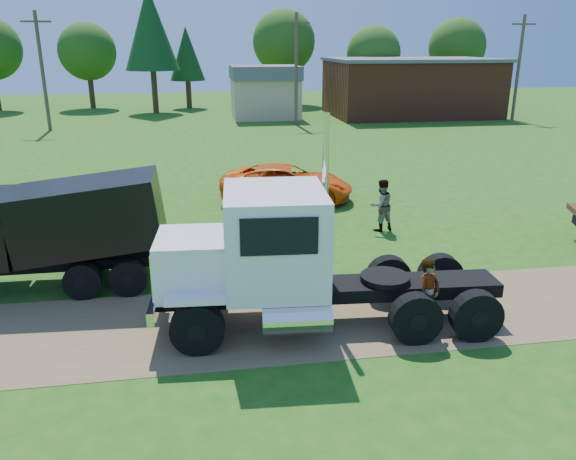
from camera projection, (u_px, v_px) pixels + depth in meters
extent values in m
plane|color=#1B5512|center=(304.00, 319.00, 14.33)|extent=(140.00, 140.00, 0.00)
cube|color=brown|center=(304.00, 318.00, 14.33)|extent=(120.00, 4.20, 0.01)
cube|color=black|center=(331.00, 289.00, 13.89)|extent=(8.43, 1.63, 0.33)
cylinder|color=black|center=(197.00, 328.00, 12.56)|extent=(1.25, 0.47, 1.23)
cylinder|color=black|center=(197.00, 328.00, 12.56)|extent=(0.46, 0.44, 0.43)
cylinder|color=black|center=(203.00, 285.00, 14.82)|extent=(1.25, 0.47, 1.23)
cylinder|color=black|center=(203.00, 285.00, 14.82)|extent=(0.46, 0.44, 0.43)
cylinder|color=black|center=(416.00, 319.00, 13.01)|extent=(1.25, 0.47, 1.23)
cylinder|color=black|center=(416.00, 319.00, 13.01)|extent=(0.46, 0.44, 0.43)
cylinder|color=black|center=(389.00, 278.00, 15.27)|extent=(1.25, 0.47, 1.23)
cylinder|color=black|center=(389.00, 278.00, 15.27)|extent=(0.46, 0.44, 0.43)
cylinder|color=black|center=(476.00, 316.00, 13.14)|extent=(1.25, 0.47, 1.23)
cylinder|color=black|center=(476.00, 316.00, 13.14)|extent=(0.46, 0.44, 0.43)
cylinder|color=black|center=(440.00, 276.00, 15.40)|extent=(1.25, 0.47, 1.23)
cylinder|color=black|center=(440.00, 276.00, 15.40)|extent=(0.46, 0.44, 0.43)
cube|color=white|center=(200.00, 262.00, 13.34)|extent=(2.13, 2.03, 1.34)
cube|color=silver|center=(158.00, 266.00, 13.27)|extent=(0.20, 1.68, 1.12)
cube|color=silver|center=(158.00, 296.00, 13.51)|extent=(0.34, 2.57, 0.33)
cube|color=white|center=(275.00, 238.00, 13.32)|extent=(2.52, 2.83, 2.34)
cube|color=black|center=(226.00, 219.00, 13.06)|extent=(0.21, 2.23, 0.95)
cube|color=black|center=(279.00, 237.00, 11.89)|extent=(1.67, 0.16, 0.84)
cube|color=black|center=(271.00, 202.00, 14.44)|extent=(1.67, 0.16, 0.84)
cube|color=white|center=(196.00, 299.00, 12.33)|extent=(1.37, 0.59, 0.11)
cube|color=white|center=(201.00, 259.00, 14.59)|extent=(1.37, 0.59, 0.11)
cylinder|color=silver|center=(297.00, 319.00, 12.63)|extent=(1.60, 0.77, 0.67)
cylinder|color=silver|center=(324.00, 218.00, 13.93)|extent=(0.17, 0.17, 5.14)
cylinder|color=black|center=(385.00, 278.00, 13.93)|extent=(1.31, 1.31, 0.13)
cube|color=black|center=(33.00, 263.00, 15.92)|extent=(7.48, 0.94, 0.28)
cylinder|color=black|center=(83.00, 281.00, 15.30)|extent=(1.03, 0.33, 1.03)
cylinder|color=black|center=(83.00, 281.00, 15.30)|extent=(0.36, 0.35, 0.36)
cylinder|color=black|center=(94.00, 256.00, 17.14)|extent=(1.03, 0.33, 1.03)
cylinder|color=black|center=(94.00, 256.00, 17.14)|extent=(0.36, 0.35, 0.36)
cylinder|color=black|center=(128.00, 278.00, 15.49)|extent=(1.03, 0.33, 1.03)
cylinder|color=black|center=(128.00, 278.00, 15.49)|extent=(0.36, 0.35, 0.36)
cylinder|color=black|center=(135.00, 253.00, 17.33)|extent=(1.03, 0.33, 1.03)
cylinder|color=black|center=(135.00, 253.00, 17.33)|extent=(0.36, 0.35, 0.36)
cube|color=black|center=(89.00, 215.00, 15.75)|extent=(4.10, 2.25, 2.27)
imported|color=#EA550B|center=(286.00, 183.00, 24.71)|extent=(6.22, 3.89, 1.60)
imported|color=#999999|center=(428.00, 297.00, 13.32)|extent=(0.84, 0.77, 1.92)
imported|color=#999999|center=(381.00, 205.00, 20.78)|extent=(1.11, 0.96, 1.94)
cube|color=brown|center=(410.00, 89.00, 53.72)|extent=(15.00, 10.00, 5.00)
cube|color=#58585D|center=(412.00, 60.00, 52.88)|extent=(15.40, 10.40, 0.30)
cube|color=tan|center=(265.00, 98.00, 51.80)|extent=(6.00, 5.00, 3.60)
cube|color=#58585D|center=(265.00, 72.00, 51.07)|extent=(6.20, 5.40, 1.20)
cylinder|color=brown|center=(43.00, 72.00, 43.50)|extent=(0.28, 0.28, 9.00)
cube|color=brown|center=(36.00, 21.00, 42.33)|extent=(2.20, 0.14, 0.14)
cylinder|color=brown|center=(296.00, 70.00, 46.57)|extent=(0.28, 0.28, 9.00)
cube|color=brown|center=(296.00, 23.00, 45.39)|extent=(2.20, 0.14, 0.14)
cylinder|color=brown|center=(518.00, 69.00, 49.63)|extent=(0.28, 0.28, 9.00)
cube|color=brown|center=(524.00, 24.00, 48.46)|extent=(2.20, 0.14, 0.14)
cylinder|color=#362216|center=(92.00, 93.00, 59.70)|extent=(0.56, 0.56, 3.13)
sphere|color=#214411|center=(87.00, 51.00, 58.35)|extent=(5.90, 5.90, 5.90)
cylinder|color=#362216|center=(189.00, 94.00, 59.80)|extent=(0.56, 0.56, 2.92)
cone|color=#0F330F|center=(187.00, 54.00, 58.48)|extent=(3.67, 3.67, 5.42)
cylinder|color=#362216|center=(284.00, 88.00, 63.45)|extent=(0.56, 0.56, 3.66)
sphere|color=#214411|center=(284.00, 41.00, 61.88)|extent=(6.90, 6.90, 6.90)
cylinder|color=#362216|center=(372.00, 93.00, 60.95)|extent=(0.56, 0.56, 3.02)
sphere|color=#214411|center=(374.00, 53.00, 59.64)|extent=(5.69, 5.69, 5.69)
cylinder|color=#362216|center=(453.00, 88.00, 64.57)|extent=(0.56, 0.56, 3.36)
sphere|color=#214411|center=(457.00, 47.00, 63.12)|extent=(6.33, 6.33, 6.33)
cylinder|color=#362216|center=(155.00, 91.00, 55.55)|extent=(0.56, 0.56, 4.17)
cone|color=#0F330F|center=(150.00, 28.00, 53.68)|extent=(5.24, 5.24, 7.74)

